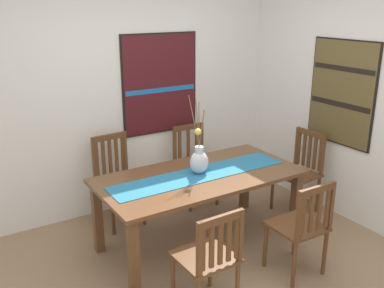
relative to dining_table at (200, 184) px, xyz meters
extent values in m
cube|color=#8E7051|center=(-0.13, -0.62, -0.65)|extent=(6.40, 6.40, 0.03)
cube|color=silver|center=(-0.13, 1.24, 0.71)|extent=(6.40, 0.12, 2.70)
cube|color=silver|center=(1.73, -0.62, 0.71)|extent=(0.12, 6.40, 2.70)
cube|color=brown|center=(0.00, 0.00, 0.08)|extent=(1.92, 0.96, 0.03)
cube|color=brown|center=(-0.88, -0.40, -0.29)|extent=(0.08, 0.08, 0.70)
cube|color=brown|center=(0.88, -0.40, -0.29)|extent=(0.08, 0.08, 0.70)
cube|color=brown|center=(-0.88, 0.40, -0.29)|extent=(0.08, 0.08, 0.70)
cube|color=brown|center=(0.88, 0.40, -0.29)|extent=(0.08, 0.08, 0.70)
cube|color=#236B93|center=(0.00, 0.00, 0.10)|extent=(1.77, 0.36, 0.01)
ellipsoid|color=silver|center=(0.01, 0.03, 0.21)|extent=(0.18, 0.15, 0.22)
cylinder|color=silver|center=(0.01, 0.03, 0.34)|extent=(0.08, 0.08, 0.06)
cylinder|color=brown|center=(0.02, 0.07, 0.59)|extent=(0.01, 0.08, 0.45)
cylinder|color=brown|center=(-0.02, 0.07, 0.60)|extent=(0.07, 0.10, 0.48)
cylinder|color=brown|center=(0.03, 0.02, 0.54)|extent=(0.05, 0.03, 0.35)
cylinder|color=brown|center=(0.03, 0.05, 0.57)|extent=(0.03, 0.06, 0.41)
sphere|color=#E5CC4C|center=(-0.02, 0.00, 0.52)|extent=(0.06, 0.06, 0.06)
cube|color=brown|center=(0.48, 0.81, -0.20)|extent=(0.44, 0.44, 0.03)
cylinder|color=brown|center=(0.65, 0.62, -0.42)|extent=(0.04, 0.04, 0.43)
cylinder|color=brown|center=(0.29, 0.63, -0.42)|extent=(0.04, 0.04, 0.43)
cylinder|color=brown|center=(0.67, 0.98, -0.42)|extent=(0.04, 0.04, 0.43)
cylinder|color=brown|center=(0.31, 0.99, -0.42)|extent=(0.04, 0.04, 0.43)
cube|color=brown|center=(0.67, 0.99, 0.04)|extent=(0.04, 0.04, 0.46)
cube|color=brown|center=(0.31, 1.00, 0.04)|extent=(0.04, 0.04, 0.46)
cube|color=brown|center=(0.49, 1.00, 0.24)|extent=(0.38, 0.05, 0.06)
cube|color=brown|center=(0.60, 0.99, 0.03)|extent=(0.04, 0.02, 0.37)
cube|color=brown|center=(0.49, 1.00, 0.03)|extent=(0.04, 0.02, 0.37)
cube|color=brown|center=(0.37, 1.00, 0.03)|extent=(0.04, 0.02, 0.37)
cube|color=brown|center=(-0.48, 0.81, -0.20)|extent=(0.45, 0.45, 0.03)
cylinder|color=brown|center=(-0.29, 0.64, -0.42)|extent=(0.04, 0.04, 0.43)
cylinder|color=brown|center=(-0.65, 0.61, -0.42)|extent=(0.04, 0.04, 0.43)
cylinder|color=brown|center=(-0.31, 1.00, -0.42)|extent=(0.04, 0.04, 0.43)
cylinder|color=brown|center=(-0.67, 0.97, -0.42)|extent=(0.04, 0.04, 0.43)
cube|color=brown|center=(-0.31, 1.01, 0.06)|extent=(0.04, 0.04, 0.50)
cube|color=brown|center=(-0.67, 0.98, 0.06)|extent=(0.04, 0.04, 0.50)
cube|color=brown|center=(-0.49, 1.00, 0.29)|extent=(0.38, 0.06, 0.06)
cube|color=brown|center=(-0.34, 1.01, 0.05)|extent=(0.04, 0.02, 0.41)
cube|color=brown|center=(-0.42, 1.00, 0.05)|extent=(0.04, 0.02, 0.41)
cube|color=brown|center=(-0.49, 1.00, 0.05)|extent=(0.04, 0.02, 0.41)
cube|color=brown|center=(-0.57, 0.99, 0.05)|extent=(0.04, 0.02, 0.41)
cube|color=brown|center=(-0.64, 0.99, 0.05)|extent=(0.04, 0.02, 0.41)
cube|color=brown|center=(-0.47, -0.79, -0.20)|extent=(0.43, 0.43, 0.03)
cylinder|color=brown|center=(-0.65, -0.62, -0.42)|extent=(0.04, 0.04, 0.43)
cylinder|color=brown|center=(-0.29, -0.61, -0.42)|extent=(0.04, 0.04, 0.43)
cylinder|color=brown|center=(-0.29, -0.97, -0.42)|extent=(0.04, 0.04, 0.43)
cube|color=brown|center=(-0.64, -0.99, 0.02)|extent=(0.04, 0.04, 0.42)
cube|color=brown|center=(-0.28, -0.98, 0.02)|extent=(0.04, 0.04, 0.42)
cube|color=brown|center=(-0.46, -0.98, 0.20)|extent=(0.38, 0.04, 0.06)
cube|color=brown|center=(-0.62, -0.99, 0.01)|extent=(0.04, 0.02, 0.33)
cube|color=brown|center=(-0.54, -0.99, 0.01)|extent=(0.04, 0.02, 0.33)
cube|color=brown|center=(-0.46, -0.98, 0.01)|extent=(0.04, 0.02, 0.33)
cube|color=brown|center=(-0.39, -0.98, 0.01)|extent=(0.04, 0.02, 0.33)
cube|color=brown|center=(-0.31, -0.98, 0.01)|extent=(0.04, 0.02, 0.33)
cube|color=brown|center=(0.47, -0.82, -0.20)|extent=(0.43, 0.43, 0.03)
cylinder|color=brown|center=(0.29, -0.64, -0.42)|extent=(0.04, 0.04, 0.43)
cylinder|color=brown|center=(0.65, -0.64, -0.42)|extent=(0.04, 0.04, 0.43)
cylinder|color=brown|center=(0.28, -1.00, -0.42)|extent=(0.04, 0.04, 0.43)
cylinder|color=brown|center=(0.64, -1.00, -0.42)|extent=(0.04, 0.04, 0.43)
cube|color=brown|center=(0.28, -1.01, 0.03)|extent=(0.04, 0.04, 0.43)
cube|color=brown|center=(0.64, -1.01, 0.03)|extent=(0.04, 0.04, 0.43)
cube|color=brown|center=(0.46, -1.01, 0.22)|extent=(0.38, 0.04, 0.06)
cube|color=brown|center=(0.33, -1.01, 0.02)|extent=(0.04, 0.02, 0.34)
cube|color=brown|center=(0.42, -1.01, 0.02)|extent=(0.04, 0.02, 0.34)
cube|color=brown|center=(0.51, -1.01, 0.02)|extent=(0.04, 0.02, 0.34)
cube|color=brown|center=(0.60, -1.01, 0.02)|extent=(0.04, 0.02, 0.34)
cube|color=brown|center=(1.32, 0.03, -0.20)|extent=(0.45, 0.45, 0.03)
cylinder|color=brown|center=(1.15, -0.16, -0.42)|extent=(0.04, 0.04, 0.43)
cylinder|color=brown|center=(1.12, 0.19, -0.42)|extent=(0.04, 0.04, 0.43)
cylinder|color=brown|center=(1.51, -0.14, -0.42)|extent=(0.04, 0.04, 0.43)
cylinder|color=brown|center=(1.48, 0.22, -0.42)|extent=(0.04, 0.04, 0.43)
cube|color=brown|center=(1.52, -0.14, 0.05)|extent=(0.04, 0.04, 0.47)
cube|color=brown|center=(1.49, 0.22, 0.05)|extent=(0.04, 0.04, 0.47)
cube|color=brown|center=(1.50, 0.04, 0.25)|extent=(0.06, 0.38, 0.06)
cube|color=brown|center=(1.52, -0.11, 0.03)|extent=(0.02, 0.04, 0.38)
cube|color=brown|center=(1.51, -0.03, 0.03)|extent=(0.02, 0.04, 0.38)
cube|color=brown|center=(1.50, 0.04, 0.03)|extent=(0.02, 0.04, 0.38)
cube|color=brown|center=(1.50, 0.12, 0.03)|extent=(0.02, 0.04, 0.38)
cube|color=brown|center=(1.49, 0.19, 0.03)|extent=(0.02, 0.04, 0.38)
cube|color=black|center=(0.22, 1.18, 0.75)|extent=(0.94, 0.04, 1.13)
cube|color=#471419|center=(0.22, 1.15, 0.75)|extent=(0.91, 0.01, 1.10)
cube|color=#1E60A8|center=(0.22, 1.15, 0.69)|extent=(0.88, 0.00, 0.05)
cube|color=black|center=(1.67, -0.19, 0.73)|extent=(0.04, 0.82, 1.11)
cube|color=brown|center=(1.64, -0.19, 0.73)|extent=(0.01, 0.79, 1.08)
cube|color=black|center=(1.64, -0.19, 0.61)|extent=(0.00, 0.76, 0.06)
cube|color=black|center=(1.64, -0.19, 0.98)|extent=(0.00, 0.76, 0.05)
camera|label=1|loc=(-2.07, -3.16, 1.64)|focal=40.63mm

